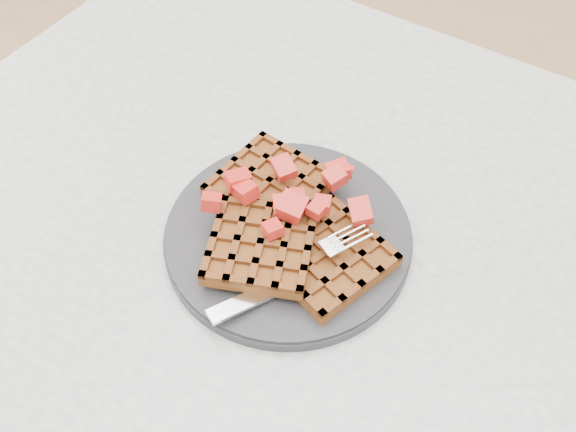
# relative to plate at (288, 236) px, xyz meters

# --- Properties ---
(table) EXTENTS (1.20, 0.80, 0.75)m
(table) POSITION_rel_plate_xyz_m (0.13, 0.00, -0.12)
(table) COLOR beige
(table) RESTS_ON ground
(plate) EXTENTS (0.25, 0.25, 0.02)m
(plate) POSITION_rel_plate_xyz_m (0.00, 0.00, 0.00)
(plate) COLOR black
(plate) RESTS_ON table
(waffles) EXTENTS (0.21, 0.19, 0.03)m
(waffles) POSITION_rel_plate_xyz_m (0.00, -0.00, 0.02)
(waffles) COLOR brown
(waffles) RESTS_ON plate
(strawberry_pile) EXTENTS (0.15, 0.15, 0.02)m
(strawberry_pile) POSITION_rel_plate_xyz_m (0.00, 0.00, 0.05)
(strawberry_pile) COLOR #A21512
(strawberry_pile) RESTS_ON waffles
(fork) EXTENTS (0.10, 0.17, 0.02)m
(fork) POSITION_rel_plate_xyz_m (0.04, -0.04, 0.02)
(fork) COLOR silver
(fork) RESTS_ON plate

